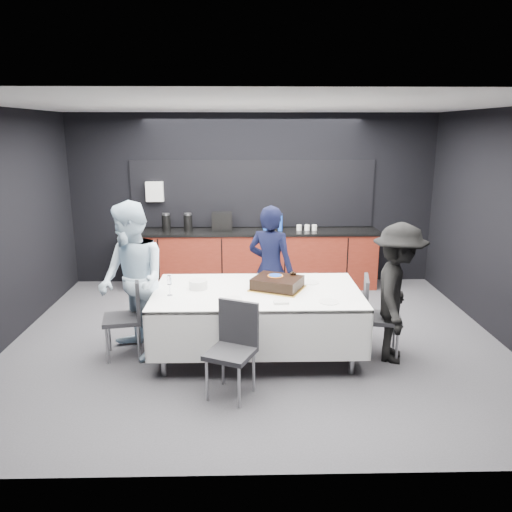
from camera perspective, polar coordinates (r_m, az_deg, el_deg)
The scene contains 18 objects.
ground at distance 6.29m, azimuth 0.02°, elevation -9.54°, with size 6.00×6.00×0.00m, color #48474D.
room_shell at distance 5.79m, azimuth 0.02°, elevation 7.53°, with size 6.04×5.04×2.82m.
kitchenette at distance 8.21m, azimuth -0.45°, elevation 0.23°, with size 4.10×0.64×2.05m.
party_table at distance 5.68m, azimuth 0.12°, elevation -5.25°, with size 2.32×1.32×0.78m.
cake_assembly at distance 5.66m, azimuth 2.46°, elevation -3.11°, with size 0.69×0.64×0.17m.
plate_stack at distance 5.71m, azimuth -6.61°, elevation -3.25°, with size 0.21×0.21×0.10m, color white.
loose_plate_near at distance 5.35m, azimuth -2.68°, elevation -4.91°, with size 0.20×0.20×0.01m, color white.
loose_plate_right_a at distance 5.94m, azimuth 6.19°, elevation -3.01°, with size 0.21×0.21×0.01m, color white.
loose_plate_right_b at distance 5.31m, azimuth 8.34°, elevation -5.20°, with size 0.21×0.21×0.01m, color white.
loose_plate_far at distance 5.91m, azimuth 0.38°, elevation -3.02°, with size 0.22×0.22×0.01m, color white.
fork_pile at distance 5.22m, azimuth 2.88°, elevation -5.29°, with size 0.16×0.10×0.02m, color white.
champagne_flute at distance 5.50m, azimuth -9.89°, elevation -2.88°, with size 0.06×0.06×0.22m.
chair_left at distance 5.87m, azimuth -14.30°, elevation -6.16°, with size 0.49×0.49×0.92m.
chair_right at distance 5.87m, azimuth 13.44°, elevation -6.11°, with size 0.49×0.49×0.92m.
chair_near at distance 4.92m, azimuth -2.55°, elevation -9.80°, with size 0.56×0.56×0.92m.
person_center at distance 6.34m, azimuth 1.67°, elevation -1.49°, with size 0.60×0.39×1.63m, color black.
person_left at distance 5.74m, azimuth -13.98°, elevation -2.82°, with size 0.87×0.68×1.79m, color silver.
person_right at distance 5.74m, azimuth 15.85°, elevation -4.11°, with size 1.01×0.58×1.57m, color black.
Camera 1 is at (-0.13, -5.75, 2.55)m, focal length 35.00 mm.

